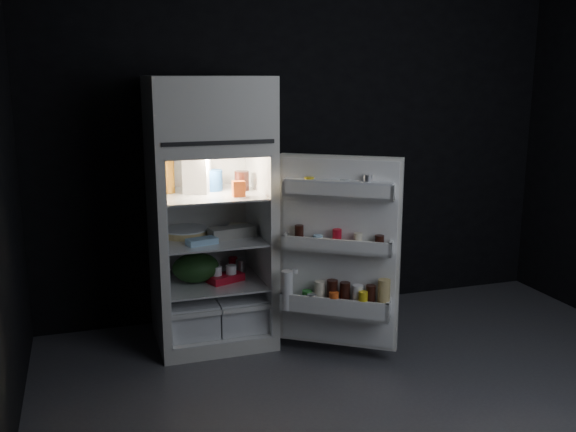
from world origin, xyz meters
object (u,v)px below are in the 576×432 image
object	(u,v)px
yogurt_tray	(225,278)
fridge_door	(338,257)
milk_jug	(197,175)
egg_carton	(232,232)
refrigerator	(209,202)

from	to	relation	value
yogurt_tray	fridge_door	bearing A→B (deg)	-59.74
milk_jug	egg_carton	bearing A→B (deg)	-1.41
fridge_door	milk_jug	bearing A→B (deg)	142.06
fridge_door	yogurt_tray	distance (m)	0.82
fridge_door	yogurt_tray	world-z (taller)	fridge_door
refrigerator	egg_carton	size ratio (longest dim) A/B	5.78
egg_carton	yogurt_tray	world-z (taller)	egg_carton
egg_carton	milk_jug	bearing A→B (deg)	146.20
milk_jug	egg_carton	size ratio (longest dim) A/B	0.78
milk_jug	refrigerator	bearing A→B (deg)	17.78
fridge_door	milk_jug	xyz separation A→B (m)	(-0.77, 0.60, 0.47)
milk_jug	fridge_door	bearing A→B (deg)	-16.05
refrigerator	egg_carton	bearing A→B (deg)	-32.14
refrigerator	milk_jug	distance (m)	0.20
fridge_door	egg_carton	distance (m)	0.76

